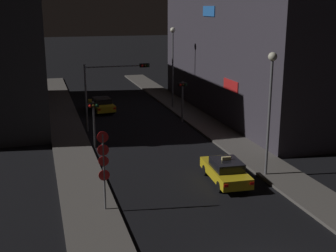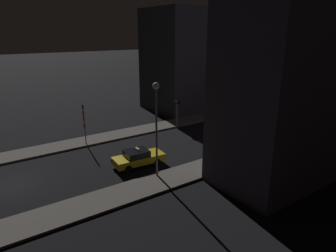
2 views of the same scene
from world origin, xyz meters
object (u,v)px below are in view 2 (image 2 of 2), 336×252
(sign_pole_left, at_px, (84,121))
(street_lamp_far_block, at_px, (309,83))
(traffic_light_right_kerb, at_px, (268,116))
(far_car, at_px, (257,112))
(taxi, at_px, (138,158))
(traffic_light_left_kerb, at_px, (177,108))
(street_lamp_near_block, at_px, (156,113))
(traffic_light_overhead, at_px, (220,93))

(sign_pole_left, xyz_separation_m, street_lamp_far_block, (10.30, 22.06, 3.14))
(traffic_light_right_kerb, bearing_deg, street_lamp_far_block, 81.93)
(far_car, bearing_deg, taxi, -78.12)
(sign_pole_left, bearing_deg, street_lamp_far_block, 64.98)
(traffic_light_left_kerb, bearing_deg, street_lamp_far_block, 49.79)
(far_car, distance_m, street_lamp_near_block, 22.18)
(street_lamp_near_block, distance_m, street_lamp_far_block, 19.94)
(traffic_light_overhead, xyz_separation_m, sign_pole_left, (-2.97, -15.69, -1.51))
(sign_pole_left, height_order, street_lamp_far_block, street_lamp_far_block)
(far_car, xyz_separation_m, traffic_light_left_kerb, (-2.21, -11.71, 1.78))
(traffic_light_left_kerb, height_order, sign_pole_left, sign_pole_left)
(taxi, distance_m, far_car, 21.12)
(far_car, relative_size, sign_pole_left, 1.12)
(far_car, bearing_deg, sign_pole_left, -97.79)
(taxi, xyz_separation_m, traffic_light_right_kerb, (2.06, 14.46, 1.91))
(sign_pole_left, bearing_deg, street_lamp_near_block, 11.78)
(taxi, bearing_deg, sign_pole_left, -165.17)
(traffic_light_right_kerb, bearing_deg, traffic_light_left_kerb, -147.41)
(sign_pole_left, bearing_deg, taxi, 14.83)
(traffic_light_overhead, height_order, street_lamp_far_block, street_lamp_far_block)
(traffic_light_overhead, bearing_deg, street_lamp_near_block, -61.96)
(far_car, bearing_deg, street_lamp_near_block, -70.92)
(street_lamp_near_block, bearing_deg, traffic_light_left_kerb, 136.60)
(traffic_light_overhead, distance_m, sign_pole_left, 16.04)
(taxi, distance_m, street_lamp_near_block, 5.32)
(traffic_light_right_kerb, xyz_separation_m, street_lamp_near_block, (0.69, -14.31, 2.64))
(taxi, distance_m, traffic_light_right_kerb, 14.73)
(far_car, xyz_separation_m, sign_pole_left, (-3.10, -22.64, 1.84))
(taxi, height_order, street_lamp_far_block, street_lamp_far_block)
(traffic_light_overhead, bearing_deg, far_car, 88.94)
(traffic_light_left_kerb, relative_size, sign_pole_left, 0.85)
(street_lamp_near_block, relative_size, street_lamp_far_block, 0.93)
(taxi, relative_size, street_lamp_near_block, 0.61)
(traffic_light_overhead, height_order, traffic_light_left_kerb, traffic_light_overhead)
(taxi, height_order, traffic_light_overhead, traffic_light_overhead)
(taxi, xyz_separation_m, traffic_light_left_kerb, (-6.56, 8.96, 1.78))
(traffic_light_left_kerb, xyz_separation_m, street_lamp_far_block, (9.41, 11.13, 3.21))
(taxi, height_order, traffic_light_right_kerb, traffic_light_right_kerb)
(traffic_light_left_kerb, bearing_deg, taxi, -53.79)
(taxi, bearing_deg, traffic_light_overhead, 108.07)
(taxi, xyz_separation_m, far_car, (-4.35, 20.67, -0.00))
(far_car, bearing_deg, traffic_light_left_kerb, -100.69)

